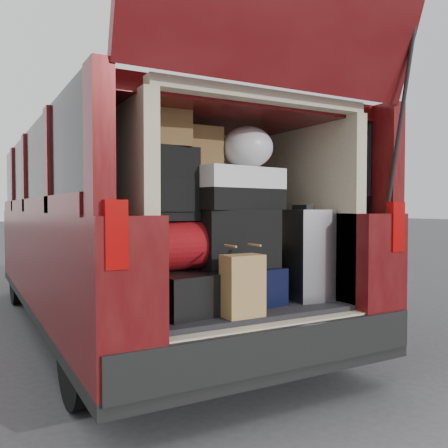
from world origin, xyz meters
The scene contains 14 objects.
ground centered at (0.00, 0.00, 0.00)m, with size 80.00×80.00×0.00m, color #373739.
minivan centered at (0.00, 1.86, 0.91)m, with size 1.90×5.35×2.77m.
load_floor centered at (0.00, 0.28, 0.28)m, with size 1.24×1.05×0.55m, color black.
black_hardshell centered at (-0.36, 0.14, 0.66)m, with size 0.41×0.57×0.23m, color black.
navy_hardshell centered at (0.04, 0.18, 0.66)m, with size 0.42×0.51×0.22m, color black.
silver_roller centered at (0.49, 0.09, 0.84)m, with size 0.24×0.38×0.57m, color silver.
kraft_bag centered at (-0.12, -0.17, 0.72)m, with size 0.22×0.14×0.33m, color tan.
red_duffel centered at (-0.35, 0.16, 0.92)m, with size 0.44×0.28×0.28m, color maroon.
black_soft_case centered at (0.02, 0.14, 0.95)m, with size 0.49×0.29×0.35m, color black.
backpack centered at (-0.39, 0.17, 1.27)m, with size 0.29×0.18×0.42m, color black.
twotone_duffel centered at (0.04, 0.17, 1.25)m, with size 0.57×0.30×0.26m, color white.
grocery_sack_lower centered at (-0.40, 0.17, 1.58)m, with size 0.22×0.18×0.20m, color brown.
grocery_sack_upper centered at (-0.17, 0.27, 1.50)m, with size 0.24×0.20×0.24m, color brown.
plastic_bag_center centered at (0.12, 0.18, 1.51)m, with size 0.32×0.30×0.26m, color silver.
Camera 1 is at (-1.43, -2.33, 1.14)m, focal length 38.00 mm.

